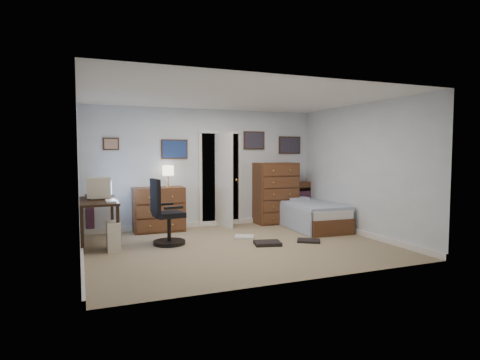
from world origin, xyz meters
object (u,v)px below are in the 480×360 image
tall_dresser (275,193)px  bed (311,215)px  computer_desk (93,210)px  office_chair (165,219)px  low_dresser (159,209)px

tall_dresser → bed: bearing=-64.0°
computer_desk → bed: computer_desk is taller
office_chair → low_dresser: (0.11, 1.22, 0.00)m
computer_desk → office_chair: office_chair is taller
computer_desk → office_chair: 1.26m
bed → low_dresser: bearing=167.1°
low_dresser → bed: low_dresser is taller
office_chair → tall_dresser: bearing=17.1°
computer_desk → low_dresser: bearing=30.5°
computer_desk → tall_dresser: tall_dresser is taller
tall_dresser → bed: size_ratio=0.74×
low_dresser → bed: bearing=-15.3°
office_chair → tall_dresser: (2.72, 1.19, 0.24)m
computer_desk → bed: bearing=-1.2°
computer_desk → low_dresser: low_dresser is taller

